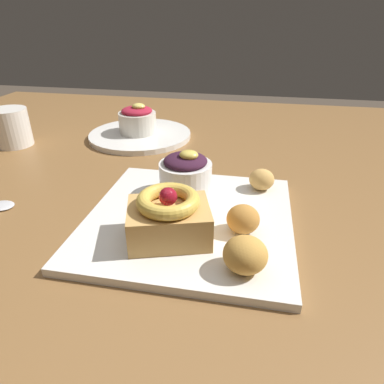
{
  "coord_description": "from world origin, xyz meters",
  "views": [
    {
      "loc": [
        0.13,
        -0.63,
        1.0
      ],
      "look_at": [
        0.04,
        -0.2,
        0.77
      ],
      "focal_mm": 32.01,
      "sensor_mm": 36.0,
      "label": 1
    }
  ],
  "objects": [
    {
      "name": "fritter_front",
      "position": [
        0.12,
        -0.25,
        0.76
      ],
      "size": [
        0.04,
        0.04,
        0.04
      ],
      "primitive_type": "ellipsoid",
      "color": "#BC7F38",
      "rests_on": "front_plate"
    },
    {
      "name": "ground_plane",
      "position": [
        0.0,
        0.0,
        0.0
      ],
      "size": [
        8.0,
        8.0,
        0.0
      ],
      "primitive_type": "plane",
      "color": "brown"
    },
    {
      "name": "cake_slice",
      "position": [
        0.03,
        -0.28,
        0.77
      ],
      "size": [
        0.12,
        0.1,
        0.07
      ],
      "rotation": [
        0.0,
        0.0,
        0.3
      ],
      "color": "tan",
      "rests_on": "front_plate"
    },
    {
      "name": "back_ramekin",
      "position": [
        -0.15,
        0.12,
        0.77
      ],
      "size": [
        0.09,
        0.09,
        0.07
      ],
      "color": "silver",
      "rests_on": "back_plate"
    },
    {
      "name": "berry_ramekin",
      "position": [
        0.02,
        -0.16,
        0.78
      ],
      "size": [
        0.08,
        0.08,
        0.08
      ],
      "color": "white",
      "rests_on": "front_plate"
    },
    {
      "name": "fritter_middle",
      "position": [
        0.14,
        -0.12,
        0.76
      ],
      "size": [
        0.04,
        0.04,
        0.03
      ],
      "primitive_type": "ellipsoid",
      "color": "tan",
      "rests_on": "front_plate"
    },
    {
      "name": "front_plate",
      "position": [
        0.04,
        -0.22,
        0.74
      ],
      "size": [
        0.29,
        0.29,
        0.01
      ],
      "primitive_type": "cube",
      "color": "white",
      "rests_on": "dining_table"
    },
    {
      "name": "back_plate",
      "position": [
        -0.15,
        0.12,
        0.74
      ],
      "size": [
        0.24,
        0.24,
        0.01
      ],
      "primitive_type": "cylinder",
      "color": "white",
      "rests_on": "dining_table"
    },
    {
      "name": "fritter_back",
      "position": [
        0.13,
        -0.32,
        0.76
      ],
      "size": [
        0.05,
        0.05,
        0.04
      ],
      "primitive_type": "ellipsoid",
      "color": "gold",
      "rests_on": "front_plate"
    },
    {
      "name": "dining_table",
      "position": [
        0.0,
        0.0,
        0.65
      ],
      "size": [
        1.54,
        1.06,
        0.73
      ],
      "color": "brown",
      "rests_on": "ground_plane"
    },
    {
      "name": "coffee_mug",
      "position": [
        -0.41,
        0.02,
        0.77
      ],
      "size": [
        0.08,
        0.08,
        0.08
      ],
      "primitive_type": "cylinder",
      "color": "silver",
      "rests_on": "dining_table"
    }
  ]
}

